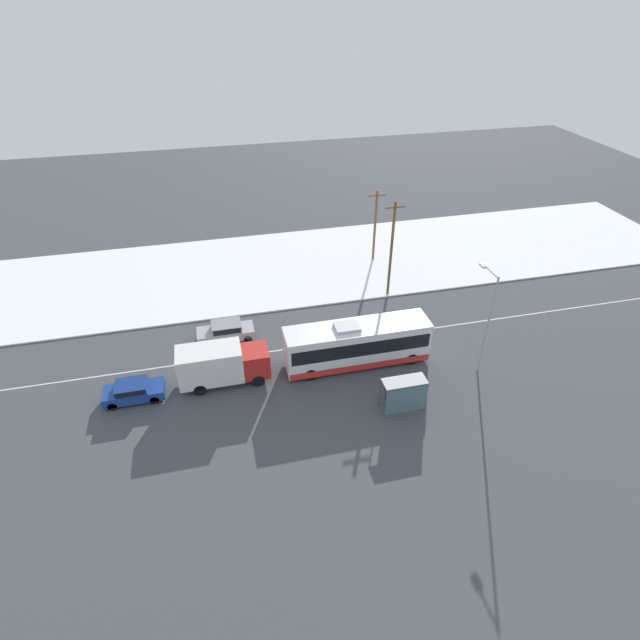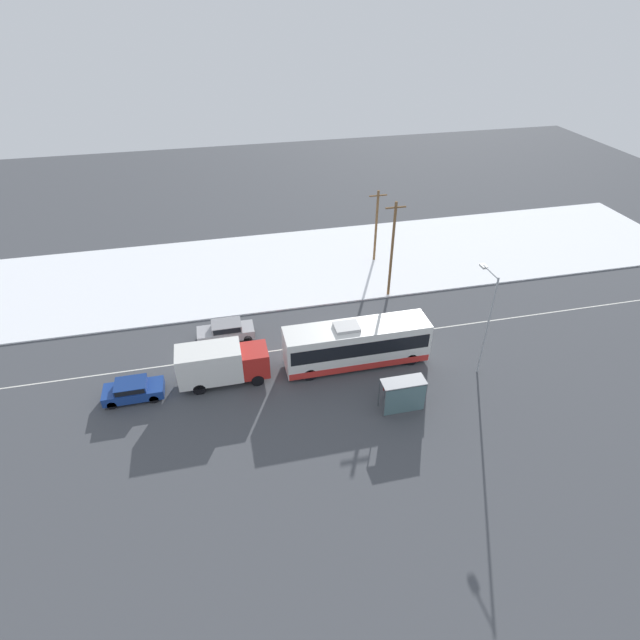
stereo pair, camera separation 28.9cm
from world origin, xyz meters
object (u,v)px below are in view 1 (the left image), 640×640
object	(u,v)px
box_truck	(221,364)
parked_car_near_truck	(133,390)
pedestrian_at_stop	(389,386)
streetlamp	(487,312)
utility_pole_snowlot	(375,225)
bus_shelter	(405,392)
utility_pole_roadside	(391,249)
sedan_car	(226,331)
city_bus	(357,344)

from	to	relation	value
box_truck	parked_car_near_truck	distance (m)	6.25
parked_car_near_truck	pedestrian_at_stop	distance (m)	17.68
streetlamp	utility_pole_snowlot	distance (m)	18.51
parked_car_near_truck	utility_pole_snowlot	size ratio (longest dim) A/B	0.54
box_truck	bus_shelter	bearing A→B (deg)	-26.41
streetlamp	box_truck	bearing A→B (deg)	171.50
box_truck	bus_shelter	xyz separation A→B (m)	(11.66, -5.79, 0.01)
streetlamp	pedestrian_at_stop	bearing A→B (deg)	-167.83
parked_car_near_truck	utility_pole_snowlot	xyz separation A→B (m)	(22.76, 16.00, 3.17)
streetlamp	utility_pole_roadside	xyz separation A→B (m)	(-2.87, 11.46, -0.30)
sedan_car	pedestrian_at_stop	size ratio (longest dim) A/B	2.56
city_bus	utility_pole_snowlot	xyz separation A→B (m)	(6.57, 15.73, 2.19)
box_truck	parked_car_near_truck	bearing A→B (deg)	-176.24
utility_pole_snowlot	pedestrian_at_stop	bearing A→B (deg)	-105.48
box_truck	streetlamp	world-z (taller)	streetlamp
utility_pole_roadside	utility_pole_snowlot	world-z (taller)	utility_pole_roadside
utility_pole_roadside	pedestrian_at_stop	bearing A→B (deg)	-109.65
box_truck	sedan_car	world-z (taller)	box_truck
city_bus	box_truck	size ratio (longest dim) A/B	1.69
box_truck	city_bus	bearing A→B (deg)	-0.80
sedan_car	pedestrian_at_stop	distance (m)	14.15
parked_car_near_truck	bus_shelter	distance (m)	18.65
parked_car_near_truck	sedan_car	bearing A→B (deg)	39.37
streetlamp	utility_pole_roadside	distance (m)	11.82
city_bus	streetlamp	size ratio (longest dim) A/B	1.34
box_truck	utility_pole_roadside	size ratio (longest dim) A/B	0.71
box_truck	sedan_car	size ratio (longest dim) A/B	1.42
pedestrian_at_stop	city_bus	bearing A→B (deg)	103.63
utility_pole_snowlot	sedan_car	bearing A→B (deg)	-146.87
parked_car_near_truck	streetlamp	world-z (taller)	streetlamp
city_bus	utility_pole_snowlot	world-z (taller)	utility_pole_snowlot
sedan_car	parked_car_near_truck	distance (m)	8.82
city_bus	utility_pole_roadside	bearing A→B (deg)	57.12
city_bus	pedestrian_at_stop	bearing A→B (deg)	-76.37
pedestrian_at_stop	streetlamp	distance (m)	8.65
utility_pole_roadside	city_bus	bearing A→B (deg)	-122.88
pedestrian_at_stop	bus_shelter	bearing A→B (deg)	-66.45
city_bus	utility_pole_snowlot	size ratio (longest dim) A/B	1.44
parked_car_near_truck	utility_pole_snowlot	bearing A→B (deg)	35.11
bus_shelter	streetlamp	world-z (taller)	streetlamp
parked_car_near_truck	utility_pole_roadside	world-z (taller)	utility_pole_roadside
city_bus	streetlamp	world-z (taller)	streetlamp
utility_pole_snowlot	city_bus	bearing A→B (deg)	-112.67
pedestrian_at_stop	utility_pole_roadside	bearing A→B (deg)	70.35
parked_car_near_truck	pedestrian_at_stop	world-z (taller)	pedestrian_at_stop
utility_pole_roadside	streetlamp	bearing A→B (deg)	-75.97
utility_pole_roadside	bus_shelter	bearing A→B (deg)	-105.69
sedan_car	utility_pole_roadside	xyz separation A→B (m)	(15.08, 3.50, 3.89)
streetlamp	sedan_car	bearing A→B (deg)	156.06
box_truck	streetlamp	bearing A→B (deg)	-8.50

